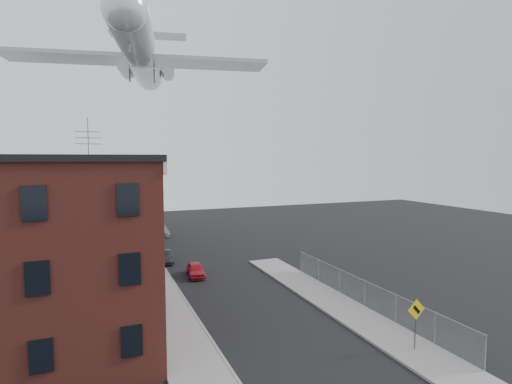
% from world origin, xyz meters
% --- Properties ---
extents(ground, '(120.00, 120.00, 0.00)m').
position_xyz_m(ground, '(0.00, 0.00, 0.00)').
color(ground, black).
rests_on(ground, ground).
extents(sidewalk_left, '(3.00, 62.00, 0.12)m').
position_xyz_m(sidewalk_left, '(-5.50, 24.00, 0.06)').
color(sidewalk_left, gray).
rests_on(sidewalk_left, ground).
extents(sidewalk_right, '(3.00, 26.00, 0.12)m').
position_xyz_m(sidewalk_right, '(5.50, 6.00, 0.06)').
color(sidewalk_right, gray).
rests_on(sidewalk_right, ground).
extents(curb_left, '(0.15, 62.00, 0.14)m').
position_xyz_m(curb_left, '(-4.05, 24.00, 0.07)').
color(curb_left, gray).
rests_on(curb_left, ground).
extents(curb_right, '(0.15, 26.00, 0.14)m').
position_xyz_m(curb_right, '(4.05, 6.00, 0.07)').
color(curb_right, gray).
rests_on(curb_right, ground).
extents(corner_building, '(10.31, 12.30, 12.15)m').
position_xyz_m(corner_building, '(-12.00, 7.00, 5.16)').
color(corner_building, '#341510').
rests_on(corner_building, ground).
extents(row_house_a, '(11.98, 7.00, 10.30)m').
position_xyz_m(row_house_a, '(-11.96, 16.50, 5.13)').
color(row_house_a, '#5F605D').
rests_on(row_house_a, ground).
extents(row_house_b, '(11.98, 7.00, 10.30)m').
position_xyz_m(row_house_b, '(-11.96, 23.50, 5.13)').
color(row_house_b, gray).
rests_on(row_house_b, ground).
extents(row_house_c, '(11.98, 7.00, 10.30)m').
position_xyz_m(row_house_c, '(-11.96, 30.50, 5.13)').
color(row_house_c, '#5F605D').
rests_on(row_house_c, ground).
extents(row_house_d, '(11.98, 7.00, 10.30)m').
position_xyz_m(row_house_d, '(-11.96, 37.50, 5.13)').
color(row_house_d, gray).
rests_on(row_house_d, ground).
extents(row_house_e, '(11.98, 7.00, 10.30)m').
position_xyz_m(row_house_e, '(-11.96, 44.50, 5.13)').
color(row_house_e, '#5F605D').
rests_on(row_house_e, ground).
extents(chainlink_fence, '(0.06, 18.06, 1.90)m').
position_xyz_m(chainlink_fence, '(7.00, 5.00, 1.00)').
color(chainlink_fence, gray).
rests_on(chainlink_fence, ground).
extents(warning_sign, '(1.10, 0.11, 2.80)m').
position_xyz_m(warning_sign, '(5.60, -1.03, 1.88)').
color(warning_sign, '#515156').
rests_on(warning_sign, ground).
extents(utility_pole, '(1.80, 0.26, 9.00)m').
position_xyz_m(utility_pole, '(-5.60, 18.00, 4.67)').
color(utility_pole, black).
rests_on(utility_pole, ground).
extents(street_tree, '(3.22, 3.20, 5.20)m').
position_xyz_m(street_tree, '(-5.27, 27.92, 3.45)').
color(street_tree, black).
rests_on(street_tree, ground).
extents(car_near, '(1.82, 3.60, 1.18)m').
position_xyz_m(car_near, '(-1.94, 16.40, 0.59)').
color(car_near, '#B41724').
rests_on(car_near, ground).
extents(car_mid, '(1.27, 3.50, 1.15)m').
position_xyz_m(car_mid, '(-3.60, 22.02, 0.57)').
color(car_mid, black).
rests_on(car_mid, ground).
extents(car_far, '(2.02, 4.67, 1.34)m').
position_xyz_m(car_far, '(-1.80, 36.04, 0.67)').
color(car_far, gray).
rests_on(car_far, ground).
extents(airplane, '(23.90, 27.31, 7.85)m').
position_xyz_m(airplane, '(-5.09, 24.68, 20.21)').
color(airplane, silver).
rests_on(airplane, ground).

